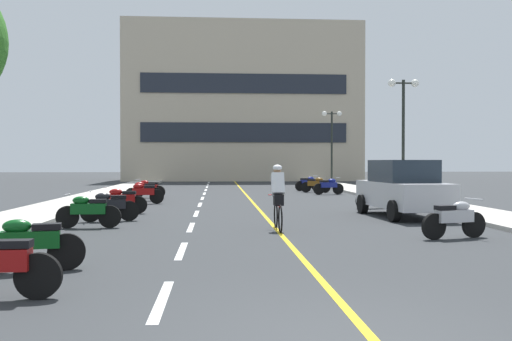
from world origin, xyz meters
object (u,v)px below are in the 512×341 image
Objects in this scene: motorcycle_3 at (88,210)px; motorcycle_4 at (109,206)px; motorcycle_11 at (316,184)px; motorcycle_2 at (455,218)px; motorcycle_7 at (143,193)px; motorcycle_9 at (148,188)px; street_lamp_mid at (403,112)px; street_lamp_far at (332,131)px; parked_car_near at (403,188)px; motorcycle_5 at (121,200)px; motorcycle_10 at (329,186)px; motorcycle_8 at (144,190)px; cyclist_rider at (278,196)px; motorcycle_1 at (29,243)px; motorcycle_6 at (376,196)px; motorcycle_12 at (308,183)px.

motorcycle_3 is 1.02× the size of motorcycle_4.
motorcycle_3 is at bearing -118.46° from motorcycle_11.
motorcycle_2 is at bearing -16.61° from motorcycle_3.
motorcycle_9 is at bearing 93.82° from motorcycle_7.
street_lamp_mid is at bearing 41.16° from motorcycle_3.
street_lamp_far is at bearing 65.16° from motorcycle_3.
motorcycle_2 is (-0.48, -5.07, -0.44)m from parked_car_near.
motorcycle_5 is 1.02× the size of motorcycle_9.
motorcycle_7 is at bearing -145.90° from motorcycle_10.
motorcycle_11 is (8.91, 6.32, 0.00)m from motorcycle_8.
motorcycle_7 is 1.84m from motorcycle_8.
parked_car_near is at bearing 4.98° from motorcycle_4.
motorcycle_5 is 1.00× the size of motorcycle_8.
motorcycle_4 is 0.99× the size of motorcycle_10.
motorcycle_1 is at bearing -131.13° from cyclist_rider.
motorcycle_10 is at bearing 34.10° from motorcycle_7.
motorcycle_6 is at bearing -88.03° from motorcycle_11.
motorcycle_8 is at bearing -127.73° from street_lamp_far.
motorcycle_10 is 1.02× the size of motorcycle_11.
street_lamp_mid reaches higher than motorcycle_4.
street_lamp_far is at bearing 55.86° from motorcycle_7.
motorcycle_9 is (-11.68, -12.82, -3.52)m from street_lamp_far.
parked_car_near is 2.58× the size of motorcycle_4.
motorcycle_2 is 0.98× the size of motorcycle_3.
motorcycle_5 is (-8.67, 6.76, 0.00)m from motorcycle_2.
parked_car_near reaches higher than motorcycle_6.
parked_car_near is 13.73m from motorcycle_9.
parked_car_near is at bearing -108.65° from street_lamp_mid.
motorcycle_2 and motorcycle_10 have the same top height.
parked_car_near is 12.25m from motorcycle_10.
motorcycle_2 and motorcycle_5 have the same top height.
motorcycle_4 is 19.05m from motorcycle_12.
motorcycle_11 is 0.94× the size of cyclist_rider.
motorcycle_5 is at bearing 91.34° from motorcycle_1.
street_lamp_far reaches higher than motorcycle_2.
motorcycle_2 is 21.25m from motorcycle_12.
motorcycle_3 is (-11.74, -25.37, -3.52)m from street_lamp_far.
motorcycle_12 is (-0.48, 3.94, 0.00)m from motorcycle_10.
motorcycle_11 is (8.80, 15.05, 0.00)m from motorcycle_4.
motorcycle_1 is at bearing -113.47° from motorcycle_10.
parked_car_near is 9.13m from motorcycle_4.
motorcycle_5 is 1.00× the size of motorcycle_10.
street_lamp_far reaches higher than motorcycle_7.
motorcycle_10 is 0.96× the size of cyclist_rider.
motorcycle_6 is 9.51m from motorcycle_7.
cyclist_rider is (-3.87, 1.88, 0.41)m from motorcycle_2.
motorcycle_3 is 18.98m from motorcycle_11.
motorcycle_6 is (9.17, 4.10, 0.00)m from motorcycle_4.
motorcycle_4 is 1.02× the size of motorcycle_12.
motorcycle_7 is 4.02m from motorcycle_9.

